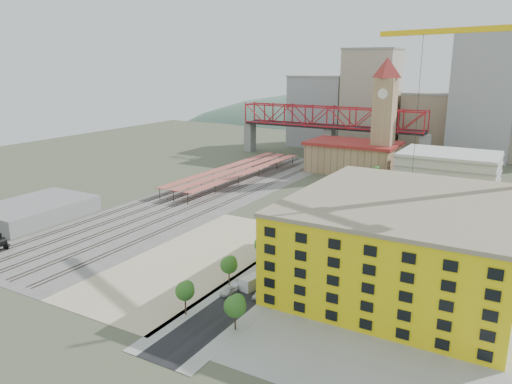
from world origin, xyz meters
The scene contains 30 objects.
ground centered at (0.00, 0.00, 0.00)m, with size 400.00×400.00×0.00m, color #474C38.
ballast_strip centered at (-36.00, 17.50, 0.03)m, with size 36.00×165.00×0.06m, color #605E59.
dirt_lot centered at (-4.00, -31.50, 0.03)m, with size 28.00×67.00×0.06m, color tan.
street_asphalt centered at (16.00, 15.00, 0.03)m, with size 12.00×170.00×0.06m, color black.
sidewalk_west centered at (10.50, 15.00, 0.02)m, with size 3.00×170.00×0.04m, color gray.
sidewalk_east centered at (21.50, 15.00, 0.02)m, with size 3.00×170.00×0.04m, color gray.
construction_pad centered at (45.00, -20.00, 0.03)m, with size 50.00×90.00×0.06m, color gray.
rail_tracks centered at (-37.80, 17.50, 0.15)m, with size 26.56×160.00×0.18m.
platform_canopies centered at (-41.00, 45.00, 3.99)m, with size 16.00×80.00×4.12m.
station_hall centered at (-5.00, 82.00, 6.67)m, with size 38.00×24.00×13.10m.
clock_tower centered at (8.00, 79.99, 28.70)m, with size 12.00×12.00×52.00m.
parking_garage centered at (36.00, 70.00, 7.00)m, with size 34.00×26.00×14.00m, color silver.
truss_bridge centered at (-25.00, 105.00, 18.86)m, with size 94.00×9.60×25.60m.
construction_building centered at (42.00, -20.00, 9.41)m, with size 44.60×50.60×18.80m.
warehouse centered at (-66.00, -30.00, 2.50)m, with size 22.00×32.00×5.00m, color gray.
street_trees centered at (16.00, 5.00, 0.00)m, with size 15.40×124.40×8.00m.
skyline centered at (7.47, 142.31, 22.81)m, with size 133.00×46.00×60.00m.
distant_hills centered at (45.28, 260.00, -79.54)m, with size 647.00×264.00×227.00m.
site_trailer_a centered at (16.00, -36.79, 1.35)m, with size 2.60×9.86×2.70m, color silver.
site_trailer_b centered at (16.00, -22.36, 1.42)m, with size 2.73×10.37×2.84m, color silver.
site_trailer_c centered at (16.00, -14.07, 1.27)m, with size 2.45×9.29×2.54m, color silver.
site_trailer_d centered at (16.00, -1.92, 1.21)m, with size 2.33×8.85×2.42m, color silver.
car_0 centered at (13.00, -43.88, 0.75)m, with size 1.77×4.40×1.50m, color silver.
car_1 centered at (13.00, -40.87, 0.76)m, with size 1.61×4.63×1.53m, color #ADAEB3.
car_2 centered at (13.00, -16.75, 0.68)m, with size 2.25×4.89×1.36m, color black.
car_3 centered at (13.00, 16.29, 0.74)m, with size 2.07×5.09×1.48m, color navy.
car_4 centered at (19.00, -41.79, 0.76)m, with size 1.79×4.44×1.51m, color silver.
car_5 centered at (19.00, -2.46, 0.73)m, with size 1.55×4.44×1.46m, color #A4A5AA.
car_6 centered at (19.00, 8.93, 0.74)m, with size 2.45×5.30×1.47m, color black.
car_7 centered at (19.00, 49.45, 0.71)m, with size 1.98×4.86×1.41m, color #1C1E52.
Camera 1 is at (64.29, -121.97, 46.02)m, focal length 35.00 mm.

